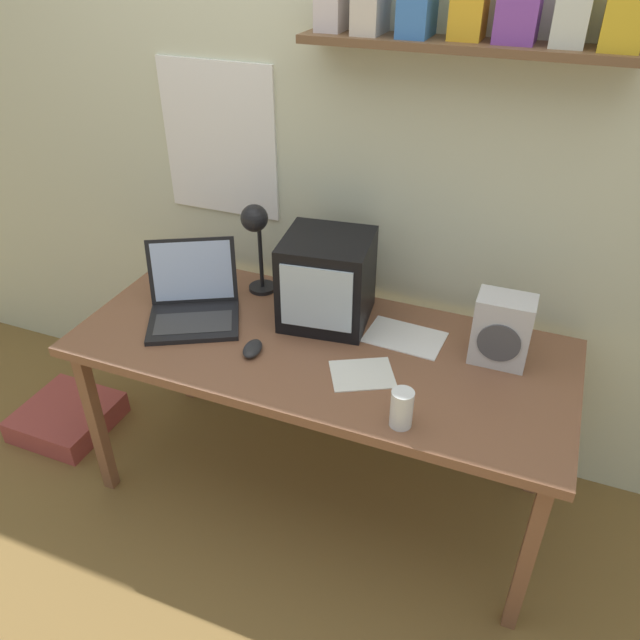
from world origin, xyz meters
TOP-DOWN VIEW (x-y plane):
  - ground_plane at (0.00, 0.00)m, footprint 12.00×12.00m
  - back_wall at (0.01, 0.47)m, footprint 5.60×0.24m
  - corner_desk at (0.00, 0.00)m, footprint 1.72×0.74m
  - crt_monitor at (-0.04, 0.16)m, footprint 0.34×0.33m
  - laptop at (-0.50, 0.00)m, footprint 0.43×0.42m
  - desk_lamp at (-0.34, 0.22)m, footprint 0.12×0.16m
  - juice_glass at (0.37, -0.29)m, footprint 0.07×0.07m
  - space_heater at (0.58, 0.14)m, footprint 0.18×0.13m
  - computer_mouse at (-0.19, -0.13)m, footprint 0.07×0.11m
  - loose_paper_near_laptop at (0.19, -0.11)m, footprint 0.25×0.24m
  - printed_handout at (0.26, 0.15)m, footprint 0.28×0.20m
  - floor_cushion at (-1.20, -0.10)m, footprint 0.39×0.39m

SIDE VIEW (x-z plane):
  - ground_plane at x=0.00m, z-range 0.00..0.00m
  - floor_cushion at x=-1.20m, z-range 0.00..0.11m
  - corner_desk at x=0.00m, z-range 0.30..1.02m
  - loose_paper_near_laptop at x=0.19m, z-range 0.72..0.72m
  - printed_handout at x=0.26m, z-range 0.72..0.72m
  - computer_mouse at x=-0.19m, z-range 0.72..0.75m
  - juice_glass at x=0.37m, z-range 0.71..0.83m
  - laptop at x=-0.50m, z-range 0.65..0.92m
  - space_heater at x=0.58m, z-range 0.72..0.96m
  - crt_monitor at x=-0.04m, z-range 0.72..1.04m
  - desk_lamp at x=-0.34m, z-range 0.80..1.19m
  - back_wall at x=0.01m, z-range 0.01..2.61m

